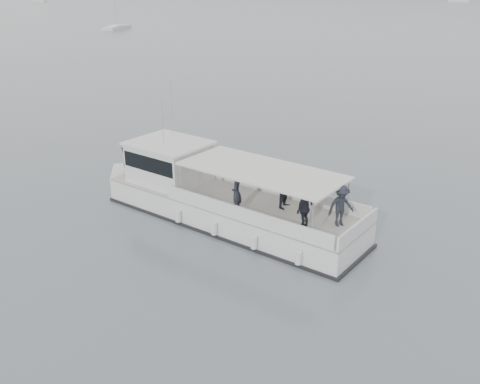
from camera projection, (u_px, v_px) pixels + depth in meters
The scene contains 2 objects.
ground at pixel (297, 242), 22.80m from camera, with size 1400.00×1400.00×0.00m, color #535D62.
tour_boat at pixel (210, 196), 25.01m from camera, with size 14.48×4.25×6.04m.
Camera 1 is at (9.43, -18.11, 10.63)m, focal length 40.00 mm.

